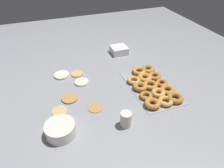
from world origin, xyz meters
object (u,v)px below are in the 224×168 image
at_px(pancake_2, 95,108).
at_px(pancake_3, 62,75).
at_px(pancake_1, 82,82).
at_px(pancake_4, 77,74).
at_px(donut_tray, 152,85).
at_px(batter_bowl, 60,130).
at_px(container_stack, 119,50).
at_px(pancake_0, 70,98).
at_px(paper_cup, 126,119).
at_px(pancake_5, 60,111).

height_order(pancake_2, pancake_3, pancake_3).
xyz_separation_m(pancake_1, pancake_4, (0.12, 0.01, -0.00)).
height_order(pancake_3, pancake_4, pancake_3).
height_order(donut_tray, batter_bowl, batter_bowl).
distance_m(pancake_3, container_stack, 0.56).
relative_size(pancake_0, paper_cup, 1.11).
bearing_deg(donut_tray, pancake_5, 91.71).
bearing_deg(batter_bowl, container_stack, -39.96).
bearing_deg(pancake_2, donut_tray, -81.06).
bearing_deg(pancake_3, pancake_5, 169.78).
height_order(pancake_3, container_stack, container_stack).
bearing_deg(batter_bowl, pancake_5, -5.24).
xyz_separation_m(pancake_0, pancake_4, (0.26, -0.10, -0.00)).
xyz_separation_m(pancake_0, batter_bowl, (-0.26, 0.09, 0.03)).
height_order(donut_tray, container_stack, container_stack).
height_order(pancake_4, container_stack, container_stack).
height_order(pancake_0, batter_bowl, batter_bowl).
bearing_deg(pancake_0, donut_tray, -97.12).
bearing_deg(pancake_1, pancake_3, 41.79).
height_order(batter_bowl, container_stack, batter_bowl).
bearing_deg(pancake_2, pancake_0, 44.29).
bearing_deg(pancake_2, pancake_4, 4.09).
bearing_deg(pancake_4, pancake_0, 158.66).
relative_size(pancake_1, pancake_2, 1.10).
relative_size(pancake_0, container_stack, 0.75).
relative_size(container_stack, paper_cup, 1.47).
bearing_deg(pancake_2, container_stack, -32.88).
relative_size(pancake_0, pancake_3, 0.91).
xyz_separation_m(donut_tray, paper_cup, (-0.25, 0.30, 0.03)).
xyz_separation_m(pancake_1, pancake_5, (-0.23, 0.19, -0.00)).
bearing_deg(pancake_1, pancake_2, -176.01).
bearing_deg(pancake_5, paper_cup, -125.66).
height_order(pancake_0, donut_tray, donut_tray).
height_order(pancake_2, batter_bowl, batter_bowl).
xyz_separation_m(batter_bowl, container_stack, (0.73, -0.61, -0.00)).
height_order(pancake_0, pancake_3, pancake_3).
distance_m(pancake_2, pancake_4, 0.40).
distance_m(pancake_1, paper_cup, 0.49).
bearing_deg(pancake_1, batter_bowl, 153.60).
bearing_deg(batter_bowl, pancake_3, -8.63).
distance_m(pancake_4, donut_tray, 0.56).
bearing_deg(pancake_0, container_stack, -48.05).
distance_m(pancake_5, container_stack, 0.82).
relative_size(pancake_5, paper_cup, 1.03).
bearing_deg(paper_cup, pancake_4, 14.12).
relative_size(batter_bowl, container_stack, 1.18).
distance_m(batter_bowl, paper_cup, 0.35).
distance_m(pancake_4, pancake_5, 0.39).
relative_size(pancake_3, batter_bowl, 0.70).
distance_m(pancake_1, pancake_3, 0.18).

